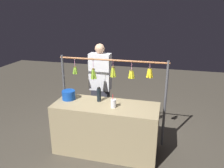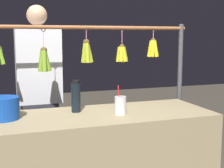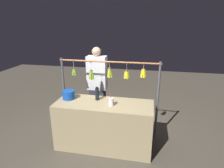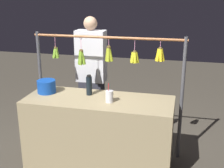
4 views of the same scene
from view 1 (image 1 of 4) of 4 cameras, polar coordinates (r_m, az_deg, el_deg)
ground_plane at (r=4.07m, az=-1.53°, el=-16.67°), size 12.00×12.00×0.00m
market_counter at (r=3.83m, az=-1.58°, el=-11.35°), size 1.73×0.66×0.87m
display_rack at (r=3.92m, az=0.29°, el=0.24°), size 1.94×0.12×1.57m
water_bottle at (r=3.74m, az=-3.38°, el=-2.76°), size 0.07×0.07×0.25m
blue_bucket at (r=3.90m, az=-11.11°, el=-2.79°), size 0.22×0.22×0.16m
drink_cup at (r=3.52m, az=0.36°, el=-5.02°), size 0.09×0.09×0.22m
vendor_person at (r=4.47m, az=-2.98°, el=-0.89°), size 0.41×0.22×1.74m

